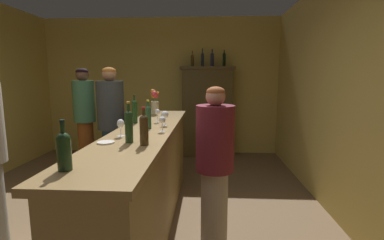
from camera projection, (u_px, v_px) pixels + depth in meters
wall_back at (161, 87)px, 5.97m from camera, size 5.01×0.12×2.83m
bar_counter at (146, 178)px, 2.98m from camera, size 0.59×3.20×1.08m
display_cabinet at (207, 110)px, 5.69m from camera, size 1.08×0.41×1.82m
wine_bottle_pinot at (64, 149)px, 1.59m from camera, size 0.08×0.08×0.29m
wine_bottle_chardonnay at (148, 116)px, 2.90m from camera, size 0.06×0.06×0.30m
wine_bottle_riesling at (135, 110)px, 3.25m from camera, size 0.06×0.06×0.33m
wine_bottle_rose at (129, 125)px, 2.28m from camera, size 0.07×0.07×0.34m
wine_bottle_merlot at (144, 128)px, 2.19m from camera, size 0.07×0.07×0.30m
wine_glass_front at (121, 124)px, 2.52m from camera, size 0.07×0.07×0.16m
wine_glass_mid at (165, 115)px, 3.09m from camera, size 0.08×0.08×0.16m
wine_glass_rear at (162, 121)px, 2.74m from camera, size 0.07×0.07×0.15m
wine_glass_spare at (157, 113)px, 3.32m from camera, size 0.07×0.07×0.16m
flower_arrangement at (155, 101)px, 4.07m from camera, size 0.14×0.14×0.36m
cheese_plate at (106, 142)px, 2.28m from camera, size 0.14×0.14×0.01m
display_bottle_left at (192, 60)px, 5.56m from camera, size 0.06×0.06×0.31m
display_bottle_midleft at (202, 59)px, 5.55m from camera, size 0.06×0.06×0.35m
display_bottle_center at (212, 59)px, 5.53m from camera, size 0.07×0.07×0.34m
display_bottle_midright at (224, 59)px, 5.52m from camera, size 0.06×0.06×0.34m
patron_in_navy at (85, 116)px, 4.61m from camera, size 0.34×0.34×1.75m
patron_tall at (111, 124)px, 3.97m from camera, size 0.38×0.38×1.75m
bartender at (215, 163)px, 2.54m from camera, size 0.35×0.35×1.53m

